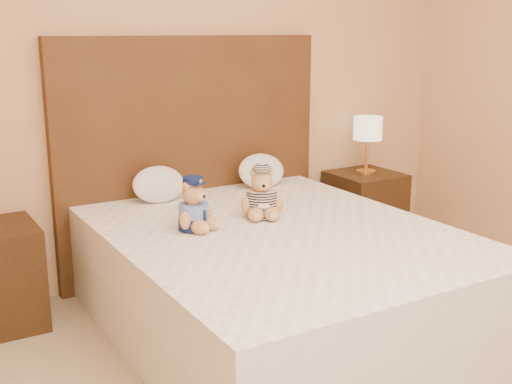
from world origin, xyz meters
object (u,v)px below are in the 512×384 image
nightstand_right (364,210)px  pillow_left (159,183)px  pillow_right (261,169)px  teddy_prisoner (262,193)px  teddy_police (193,204)px  bed (278,281)px  lamp (368,131)px

nightstand_right → pillow_left: pillow_left is taller
nightstand_right → pillow_right: (-0.85, 0.03, 0.39)m
teddy_prisoner → teddy_police: bearing=-154.9°
teddy_prisoner → pillow_left: bearing=143.7°
teddy_prisoner → nightstand_right: bearing=48.3°
teddy_prisoner → pillow_right: size_ratio=0.83×
teddy_police → teddy_prisoner: 0.41m
bed → teddy_prisoner: bearing=78.9°
bed → nightstand_right: size_ratio=3.64×
bed → nightstand_right: same height
lamp → teddy_prisoner: bearing=-154.9°
lamp → nightstand_right: bearing=0.0°
pillow_left → nightstand_right: bearing=-1.1°
lamp → pillow_right: bearing=178.0°
teddy_police → nightstand_right: bearing=-4.2°
nightstand_right → pillow_left: bearing=178.9°
lamp → pillow_left: size_ratio=1.25×
pillow_right → teddy_police: bearing=-141.7°
teddy_prisoner → pillow_right: bearing=82.2°
bed → pillow_left: bearing=110.0°
nightstand_right → pillow_right: size_ratio=1.68×
bed → teddy_police: (-0.36, 0.22, 0.41)m
nightstand_right → teddy_prisoner: bearing=-154.9°
teddy_prisoner → pillow_left: (-0.35, 0.59, -0.02)m
pillow_right → nightstand_right: bearing=-2.0°
nightstand_right → teddy_prisoner: 1.39m
lamp → pillow_left: bearing=178.9°
pillow_right → pillow_left: bearing=180.0°
bed → pillow_left: (-0.30, 0.83, 0.39)m
nightstand_right → lamp: size_ratio=1.38×
bed → teddy_prisoner: teddy_prisoner is taller
bed → pillow_right: pillow_right is taller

